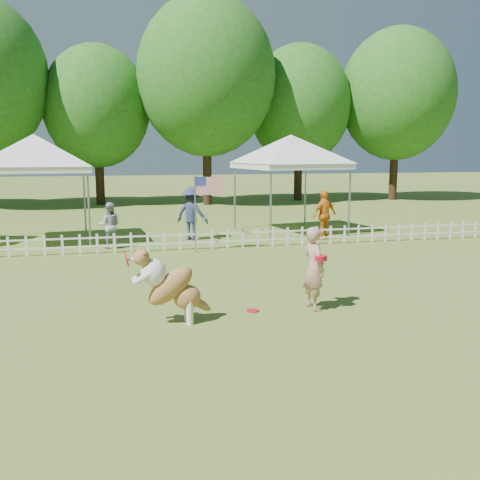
# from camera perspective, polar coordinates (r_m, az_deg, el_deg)

# --- Properties ---
(ground) EXTENTS (120.00, 120.00, 0.00)m
(ground) POSITION_cam_1_polar(r_m,az_deg,el_deg) (10.07, -0.14, -8.12)
(ground) COLOR #4B6D22
(ground) RESTS_ON ground
(picket_fence) EXTENTS (22.00, 0.08, 0.60)m
(picket_fence) POSITION_cam_1_polar(r_m,az_deg,el_deg) (16.72, -5.54, -0.03)
(picket_fence) COLOR white
(picket_fence) RESTS_ON ground
(handler) EXTENTS (0.47, 0.64, 1.62)m
(handler) POSITION_cam_1_polar(r_m,az_deg,el_deg) (10.43, 7.91, -3.00)
(handler) COLOR tan
(handler) RESTS_ON ground
(dog) EXTENTS (1.36, 0.50, 1.39)m
(dog) POSITION_cam_1_polar(r_m,az_deg,el_deg) (9.53, -7.28, -4.88)
(dog) COLOR brown
(dog) RESTS_ON ground
(frisbee_on_turf) EXTENTS (0.31, 0.31, 0.02)m
(frisbee_on_turf) POSITION_cam_1_polar(r_m,az_deg,el_deg) (10.37, 1.35, -7.54)
(frisbee_on_turf) COLOR red
(frisbee_on_turf) RESTS_ON ground
(canopy_tent_left) EXTENTS (3.71, 3.71, 3.52)m
(canopy_tent_left) POSITION_cam_1_polar(r_m,az_deg,el_deg) (19.00, -20.86, 4.97)
(canopy_tent_left) COLOR white
(canopy_tent_left) RESTS_ON ground
(canopy_tent_right) EXTENTS (3.99, 3.99, 3.56)m
(canopy_tent_right) POSITION_cam_1_polar(r_m,az_deg,el_deg) (20.21, 5.35, 5.84)
(canopy_tent_right) COLOR white
(canopy_tent_right) RESTS_ON ground
(flag_pole) EXTENTS (0.90, 0.20, 2.33)m
(flag_pole) POSITION_cam_1_polar(r_m,az_deg,el_deg) (16.27, -4.79, 2.80)
(flag_pole) COLOR gray
(flag_pole) RESTS_ON ground
(spectator_a) EXTENTS (0.76, 0.62, 1.46)m
(spectator_a) POSITION_cam_1_polar(r_m,az_deg,el_deg) (17.38, -13.72, 1.54)
(spectator_a) COLOR #9D9CA1
(spectator_a) RESTS_ON ground
(spectator_b) EXTENTS (1.35, 1.25, 1.83)m
(spectator_b) POSITION_cam_1_polar(r_m,az_deg,el_deg) (18.54, -5.14, 2.83)
(spectator_b) COLOR navy
(spectator_b) RESTS_ON ground
(spectator_c) EXTENTS (1.08, 0.75, 1.71)m
(spectator_c) POSITION_cam_1_polar(r_m,az_deg,el_deg) (18.82, 8.99, 2.66)
(spectator_c) COLOR orange
(spectator_c) RESTS_ON ground
(tree_center_left) EXTENTS (6.00, 6.00, 9.80)m
(tree_center_left) POSITION_cam_1_polar(r_m,az_deg,el_deg) (31.92, -14.98, 12.48)
(tree_center_left) COLOR #235618
(tree_center_left) RESTS_ON ground
(tree_center_right) EXTENTS (7.60, 7.60, 12.60)m
(tree_center_right) POSITION_cam_1_polar(r_m,az_deg,el_deg) (30.96, -3.60, 15.48)
(tree_center_right) COLOR #235618
(tree_center_right) RESTS_ON ground
(tree_right) EXTENTS (6.20, 6.20, 10.40)m
(tree_right) POSITION_cam_1_polar(r_m,az_deg,el_deg) (33.82, 6.32, 13.06)
(tree_right) COLOR #235618
(tree_right) RESTS_ON ground
(tree_far_right) EXTENTS (7.00, 7.00, 11.40)m
(tree_far_right) POSITION_cam_1_polar(r_m,az_deg,el_deg) (35.41, 16.35, 13.39)
(tree_far_right) COLOR #235618
(tree_far_right) RESTS_ON ground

